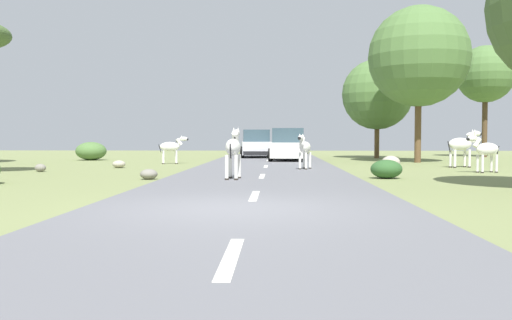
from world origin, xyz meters
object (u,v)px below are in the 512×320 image
Objects in this scene: rock_1 at (391,163)px; bush_1 at (386,169)px; zebra_2 at (171,147)px; rock_0 at (40,168)px; rock_2 at (149,174)px; bush_2 at (91,151)px; tree_5 at (485,75)px; zebra_0 at (305,148)px; zebra_1 at (462,145)px; rock_3 at (119,164)px; zebra_4 at (485,150)px; zebra_3 at (233,148)px; tree_4 at (419,57)px; car_1 at (288,146)px; tree_0 at (377,94)px; car_0 at (256,145)px.

bush_1 is at bearing -103.08° from rock_1.
zebra_2 reaches higher than rock_0.
bush_2 is at bearing 115.08° from rock_2.
rock_0 is (-3.75, -6.37, -0.68)m from zebra_2.
bush_1 is (-10.27, -19.54, -5.14)m from tree_5.
zebra_0 is 0.83× the size of bush_2.
zebra_2 is (-13.13, 2.75, -0.16)m from zebra_1.
tree_5 is at bearing 34.09° from rock_3.
tree_5 is at bearing -42.31° from zebra_4.
rock_2 is (-11.91, -7.21, -0.83)m from zebra_1.
zebra_0 is 0.87× the size of zebra_3.
zebra_3 is at bearing -124.92° from tree_4.
zebra_0 is 1.01× the size of zebra_2.
zebra_4 is at bearing -30.07° from bush_2.
bush_2 is 15.71m from rock_2.
tree_0 is (5.61, 4.65, 3.12)m from car_1.
tree_4 reaches higher than zebra_2.
rock_0 is at bearing 144.15° from rock_2.
tree_0 reaches higher than zebra_3.
rock_3 is at bearing -158.25° from tree_4.
zebra_3 reaches higher than zebra_2.
zebra_4 is at bearing 27.56° from zebra_3.
zebra_0 is 10.42m from tree_4.
rock_2 is (-17.67, -20.18, -5.28)m from tree_5.
bush_2 is at bearing 172.68° from tree_4.
zebra_3 is at bearing 85.61° from car_0.
car_1 is 4.45× the size of bush_1.
tree_4 is at bearing 58.47° from zebra_3.
tree_0 is 11.24× the size of rock_3.
bush_2 is at bearing 116.25° from rock_3.
bush_1 is (-4.52, -6.57, -0.69)m from zebra_1.
rock_2 is (-2.62, -18.16, -0.69)m from car_0.
rock_3 is (-14.36, 2.69, -0.69)m from zebra_4.
rock_1 reaches higher than rock_3.
tree_0 is (-1.41, 14.13, 3.12)m from zebra_4.
rock_2 is at bearing -133.25° from tree_4.
car_0 is at bearing 81.79° from rock_2.
rock_1 is (5.94, 6.11, -0.70)m from zebra_3.
car_1 is 13.93m from rock_2.
zebra_2 is at bearing 113.92° from zebra_3.
bush_1 is 2.39× the size of rock_0.
tree_5 reaches higher than rock_3.
car_1 is 8.17m from tree_4.
rock_0 is (1.69, -10.63, -0.37)m from bush_2.
bush_2 is (-11.22, 1.08, -0.33)m from car_1.
tree_0 is (5.14, 12.91, 3.08)m from zebra_0.
tree_5 is at bearing 62.26° from bush_1.
zebra_1 is at bearing -36.48° from car_1.
zebra_2 is at bearing -145.51° from tree_0.
zebra_0 is 5.75m from zebra_3.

